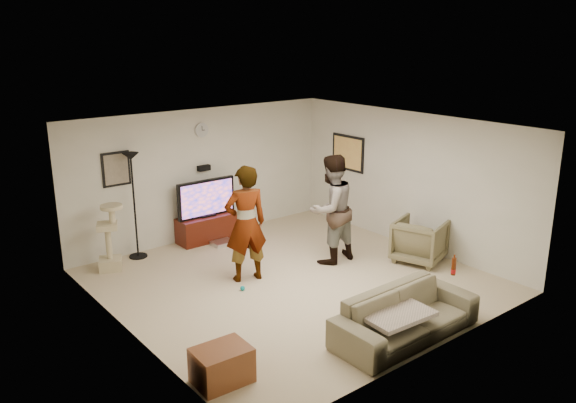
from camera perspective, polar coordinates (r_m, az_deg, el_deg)
floor at (r=9.44m, az=0.48°, el=-7.85°), size 5.50×5.50×0.02m
ceiling at (r=8.72m, az=0.52°, el=7.44°), size 5.50×5.50×0.02m
wall_back at (r=11.19m, az=-8.41°, el=2.69°), size 5.50×0.04×2.50m
wall_front at (r=7.19m, az=14.49°, el=-5.47°), size 5.50×0.04×2.50m
wall_left at (r=7.66m, az=-15.74°, el=-4.21°), size 0.04×5.50×2.50m
wall_right at (r=10.88m, az=11.83°, el=2.12°), size 0.04×5.50×2.50m
wall_clock at (r=11.00m, az=-8.51°, el=6.96°), size 0.26×0.04×0.26m
wall_speaker at (r=11.11m, az=-8.28°, el=3.28°), size 0.25×0.10×0.10m
picture_back at (r=10.38m, az=-16.56°, el=3.08°), size 0.42×0.03×0.52m
picture_right at (r=11.86m, az=5.90°, el=4.79°), size 0.03×0.78×0.62m
tv_stand at (r=11.23m, az=-7.93°, el=-2.60°), size 1.17×0.45×0.49m
console_box at (r=11.02m, az=-6.45°, el=-4.07°), size 0.40×0.30×0.07m
tv at (r=11.05m, az=-8.05°, el=0.34°), size 1.19×0.08×0.71m
tv_screen at (r=11.01m, az=-7.93°, el=0.29°), size 1.10×0.01×0.62m
floor_lamp at (r=10.43m, az=-14.87°, el=-0.46°), size 0.32×0.32×1.89m
cat_tree at (r=10.11m, az=-17.28°, el=-3.42°), size 0.48×0.48×1.14m
person_left at (r=9.18m, az=-4.18°, el=-2.20°), size 0.78×0.61×1.89m
person_right at (r=9.92m, az=4.27°, el=-0.76°), size 0.95×0.76×1.90m
sofa at (r=7.86m, az=11.52°, el=-10.90°), size 2.11×0.83×0.61m
throw_blanket at (r=7.65m, az=10.41°, el=-10.72°), size 0.94×0.75×0.06m
beer_bottle at (r=8.39m, az=15.99°, el=-6.16°), size 0.06×0.06×0.25m
armchair at (r=10.33m, az=12.81°, el=-3.79°), size 1.03×1.02×0.75m
side_table at (r=6.90m, az=-6.53°, el=-15.71°), size 0.65×0.50×0.42m
toy_ball at (r=9.11m, az=-4.49°, el=-8.51°), size 0.07×0.07×0.07m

